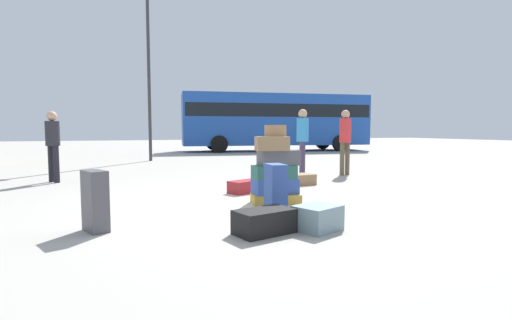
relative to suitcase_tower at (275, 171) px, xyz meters
name	(u,v)px	position (x,y,z in m)	size (l,w,h in m)	color
ground_plane	(248,204)	(-0.42, 0.13, -0.53)	(80.00, 80.00, 0.00)	#ADA89E
suitcase_tower	(275,171)	(0.00, 0.00, 0.00)	(0.83, 0.56, 1.27)	#B28C33
suitcase_maroon_left_side	(247,186)	(-0.08, 1.18, -0.41)	(0.72, 0.34, 0.23)	maroon
suitcase_slate_foreground_near	(318,218)	(-0.19, -1.70, -0.38)	(0.50, 0.42, 0.30)	gray
suitcase_navy_right_side	(275,191)	(-0.42, -0.97, -0.16)	(0.22, 0.35, 0.73)	#334F99
suitcase_black_foreground_far	(264,221)	(-0.84, -1.61, -0.39)	(0.67, 0.40, 0.28)	black
suitcase_brown_white_trunk	(299,179)	(1.33, 1.75, -0.41)	(0.63, 0.42, 0.23)	olive
suitcase_charcoal_behind_tower	(95,201)	(-2.65, -0.83, -0.17)	(0.20, 0.36, 0.72)	#4C4C51
person_bearded_onlooker	(53,140)	(-3.71, 4.03, 0.43)	(0.30, 0.30, 1.61)	black
person_tourist_with_camera	(345,136)	(3.26, 2.92, 0.49)	(0.33, 0.30, 1.70)	brown
person_passerby_in_red	(303,137)	(2.00, 2.90, 0.50)	(0.30, 0.30, 1.70)	#3F334C
parked_bus	(276,118)	(6.22, 14.26, 1.31)	(10.67, 3.89, 3.15)	#1E4CA5
lamp_post	(148,41)	(-1.11, 9.48, 3.98)	(0.36, 0.36, 7.05)	#333338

